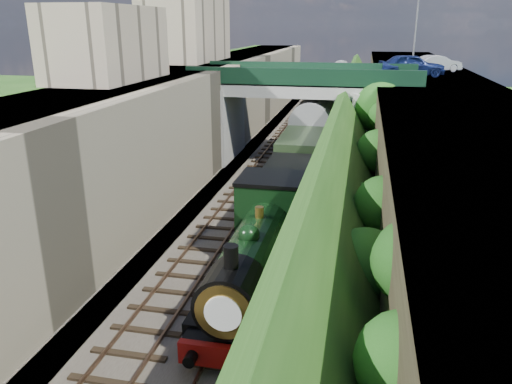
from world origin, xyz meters
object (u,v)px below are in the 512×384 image
at_px(tree, 381,109).
at_px(locomotive, 258,254).
at_px(lamppost, 416,30).
at_px(tender, 288,197).
at_px(car_blue, 411,65).
at_px(car_silver, 437,64).
at_px(road_bridge, 310,110).

distance_m(tree, locomotive, 18.60).
height_order(lamppost, tender, lamppost).
bearing_deg(car_blue, tender, 146.62).
bearing_deg(tender, car_silver, 66.10).
relative_size(lamppost, tender, 1.00).
distance_m(road_bridge, tree, 5.49).
height_order(car_blue, car_silver, car_blue).
bearing_deg(locomotive, tender, 90.00).
distance_m(lamppost, tender, 22.09).
bearing_deg(tender, locomotive, -90.00).
relative_size(car_silver, tender, 0.68).
bearing_deg(locomotive, lamppost, 74.83).
distance_m(car_silver, tender, 23.55).
relative_size(lamppost, locomotive, 0.59).
height_order(road_bridge, tree, road_bridge).
xyz_separation_m(tree, car_silver, (4.58, 10.56, 2.27)).
height_order(road_bridge, car_silver, car_silver).
distance_m(car_blue, tender, 18.73).
bearing_deg(locomotive, road_bridge, 90.73).
xyz_separation_m(lamppost, car_silver, (2.07, 1.68, -2.65)).
bearing_deg(tender, car_blue, 67.39).
relative_size(tree, car_blue, 1.34).
distance_m(road_bridge, car_blue, 8.66).
distance_m(road_bridge, tender, 12.92).
relative_size(locomotive, tender, 1.70).
distance_m(road_bridge, locomotive, 20.17).
distance_m(tree, tender, 11.83).
height_order(tree, lamppost, lamppost).
bearing_deg(tree, locomotive, -104.85).
relative_size(tree, locomotive, 0.65).
bearing_deg(lamppost, car_blue, -97.08).
bearing_deg(car_silver, locomotive, 133.91).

